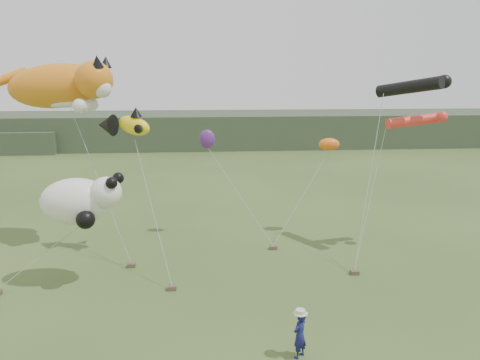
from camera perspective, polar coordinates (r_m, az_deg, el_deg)
name	(u,v)px	position (r m, az deg, el deg)	size (l,w,h in m)	color
ground	(242,328)	(16.88, 0.30, -17.61)	(120.00, 120.00, 0.00)	#385123
headland	(186,130)	(59.63, -6.55, 6.07)	(90.00, 13.00, 4.00)	#2D3D28
festival_attendant	(300,335)	(15.15, 7.29, -18.23)	(0.55, 0.36, 1.50)	#151851
sandbag_anchors	(191,272)	(21.03, -5.95, -11.06)	(15.16, 4.48, 0.18)	brown
cat_kite	(66,85)	(24.84, -20.48, 10.76)	(6.38, 3.40, 2.75)	orange
fish_kite	(124,125)	(22.77, -13.98, 6.56)	(2.87, 1.85, 1.46)	yellow
tube_kites	(416,99)	(24.02, 20.69, 9.25)	(3.04, 3.03, 2.55)	black
panda_kite	(81,200)	(20.08, -18.81, -2.38)	(3.37, 2.18, 2.10)	white
misc_kites	(271,142)	(24.99, 3.81, 4.67)	(7.50, 0.86, 1.16)	orange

